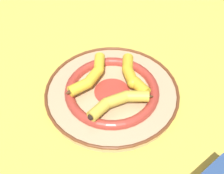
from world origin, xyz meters
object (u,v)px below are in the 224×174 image
banana_a (119,101)px  banana_c (132,75)px  decorative_bowl (112,92)px  banana_b (91,76)px

banana_a → banana_c: banana_c is taller
decorative_bowl → banana_c: size_ratio=2.48×
decorative_bowl → banana_c: 0.08m
banana_a → banana_c: (0.10, 0.04, 0.00)m
banana_a → banana_b: same height
decorative_bowl → banana_a: 0.08m
banana_b → banana_c: size_ratio=1.21×
decorative_bowl → banana_a: banana_a is taller
decorative_bowl → banana_b: (-0.02, 0.07, 0.04)m
banana_b → banana_c: 0.12m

